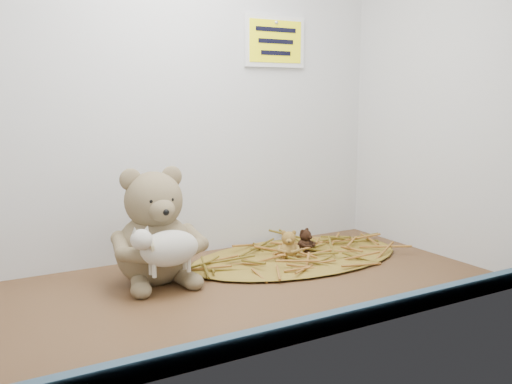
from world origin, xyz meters
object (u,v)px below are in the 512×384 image
main_teddy (154,225)px  mini_teddy_brown (305,239)px  toy_lamb (169,248)px  mini_teddy_tan (289,243)px

main_teddy → mini_teddy_brown: 41.71cm
toy_lamb → mini_teddy_tan: 35.19cm
toy_lamb → mini_teddy_brown: (40.82, 9.90, -5.51)cm
main_teddy → toy_lamb: 9.65cm
mini_teddy_brown → mini_teddy_tan: bearing=178.7°
toy_lamb → mini_teddy_brown: bearing=13.6°
toy_lamb → mini_teddy_tan: toy_lamb is taller
main_teddy → mini_teddy_tan: size_ratio=3.59×
main_teddy → toy_lamb: main_teddy is taller
mini_teddy_brown → main_teddy: bearing=158.3°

